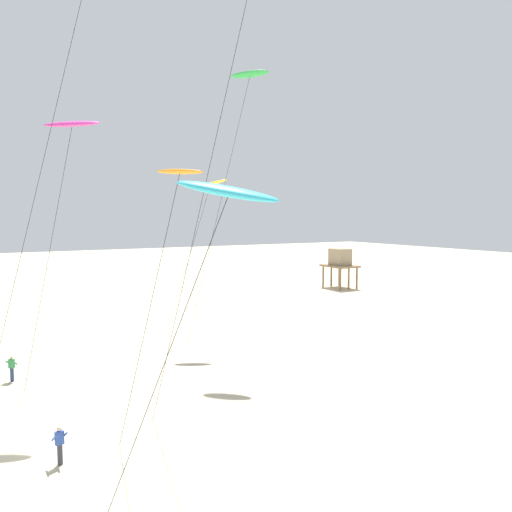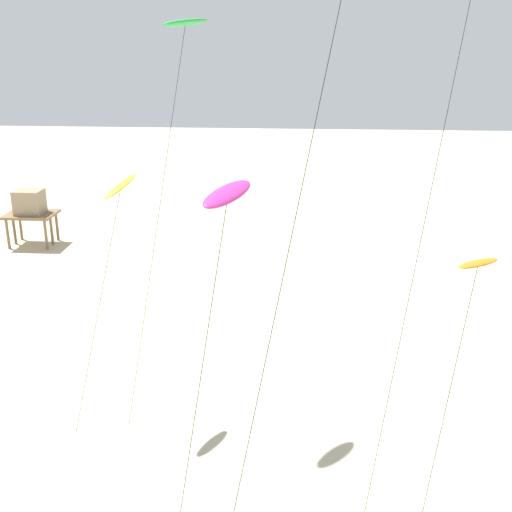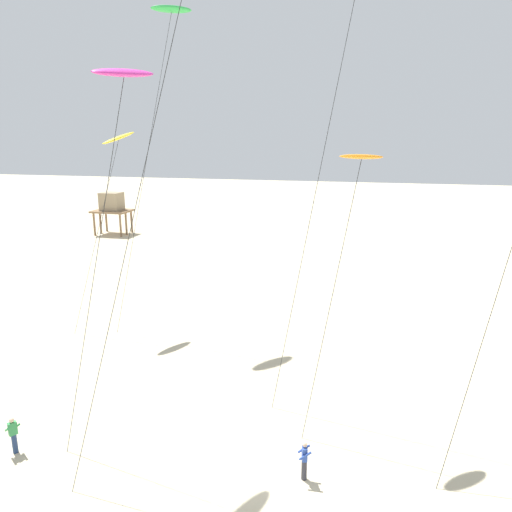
{
  "view_description": "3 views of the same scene",
  "coord_description": "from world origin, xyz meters",
  "px_view_note": "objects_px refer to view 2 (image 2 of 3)",
  "views": [
    {
      "loc": [
        23.05,
        -1.99,
        10.51
      ],
      "look_at": [
        -3.45,
        12.9,
        7.95
      ],
      "focal_mm": 32.94,
      "sensor_mm": 36.0,
      "label": 1
    },
    {
      "loc": [
        -3.21,
        -18.3,
        20.79
      ],
      "look_at": [
        -5.23,
        9.68,
        10.9
      ],
      "focal_mm": 44.23,
      "sensor_mm": 36.0,
      "label": 2
    },
    {
      "loc": [
        4.4,
        -16.12,
        13.28
      ],
      "look_at": [
        -2.61,
        11.78,
        6.04
      ],
      "focal_mm": 33.44,
      "sensor_mm": 36.0,
      "label": 3
    }
  ],
  "objects_px": {
    "kite_green": "(185,26)",
    "kite_orange": "(477,267)",
    "kite_yellow": "(120,189)",
    "kite_magenta": "(227,196)",
    "stilt_house": "(30,206)"
  },
  "relations": [
    {
      "from": "kite_orange",
      "to": "kite_yellow",
      "type": "xyz_separation_m",
      "value": [
        -16.44,
        8.69,
        0.78
      ]
    },
    {
      "from": "kite_green",
      "to": "kite_yellow",
      "type": "bearing_deg",
      "value": -151.9
    },
    {
      "from": "kite_magenta",
      "to": "kite_orange",
      "type": "xyz_separation_m",
      "value": [
        9.35,
        2.92,
        -3.37
      ]
    },
    {
      "from": "kite_green",
      "to": "kite_orange",
      "type": "xyz_separation_m",
      "value": [
        13.01,
        -10.52,
        -8.91
      ]
    },
    {
      "from": "kite_orange",
      "to": "kite_yellow",
      "type": "height_order",
      "value": "kite_yellow"
    },
    {
      "from": "kite_green",
      "to": "stilt_house",
      "type": "height_order",
      "value": "kite_green"
    },
    {
      "from": "kite_green",
      "to": "kite_orange",
      "type": "height_order",
      "value": "kite_green"
    },
    {
      "from": "kite_green",
      "to": "kite_magenta",
      "type": "bearing_deg",
      "value": -74.79
    },
    {
      "from": "kite_yellow",
      "to": "stilt_house",
      "type": "relative_size",
      "value": 2.36
    },
    {
      "from": "kite_orange",
      "to": "kite_magenta",
      "type": "bearing_deg",
      "value": -162.65
    },
    {
      "from": "kite_magenta",
      "to": "stilt_house",
      "type": "distance_m",
      "value": 49.0
    },
    {
      "from": "kite_magenta",
      "to": "kite_yellow",
      "type": "xyz_separation_m",
      "value": [
        -7.09,
        11.61,
        -2.59
      ]
    },
    {
      "from": "kite_green",
      "to": "stilt_house",
      "type": "bearing_deg",
      "value": 128.71
    },
    {
      "from": "kite_yellow",
      "to": "kite_magenta",
      "type": "bearing_deg",
      "value": -58.6
    },
    {
      "from": "kite_orange",
      "to": "kite_yellow",
      "type": "relative_size",
      "value": 0.92
    }
  ]
}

